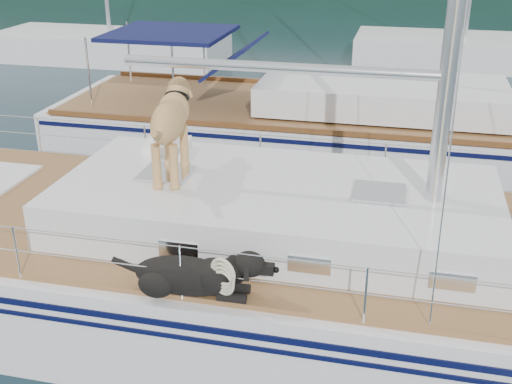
# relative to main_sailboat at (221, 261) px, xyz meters

# --- Properties ---
(ground) EXTENTS (120.00, 120.00, 0.00)m
(ground) POSITION_rel_main_sailboat_xyz_m (-0.09, 0.01, -0.69)
(ground) COLOR black
(ground) RESTS_ON ground
(main_sailboat) EXTENTS (12.00, 3.81, 14.01)m
(main_sailboat) POSITION_rel_main_sailboat_xyz_m (0.00, 0.00, 0.00)
(main_sailboat) COLOR silver
(main_sailboat) RESTS_ON ground
(neighbor_sailboat) EXTENTS (11.00, 3.50, 13.30)m
(neighbor_sailboat) POSITION_rel_main_sailboat_xyz_m (0.58, 5.79, -0.06)
(neighbor_sailboat) COLOR silver
(neighbor_sailboat) RESTS_ON ground
(bg_boat_west) EXTENTS (8.00, 3.00, 11.65)m
(bg_boat_west) POSITION_rel_main_sailboat_xyz_m (-8.09, 14.01, -0.24)
(bg_boat_west) COLOR silver
(bg_boat_west) RESTS_ON ground
(bg_boat_center) EXTENTS (7.20, 3.00, 11.65)m
(bg_boat_center) POSITION_rel_main_sailboat_xyz_m (3.91, 16.01, -0.23)
(bg_boat_center) COLOR silver
(bg_boat_center) RESTS_ON ground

